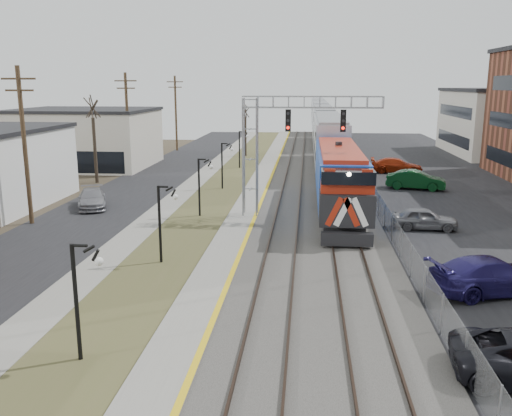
# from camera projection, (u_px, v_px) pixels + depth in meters

# --- Properties ---
(street_west) EXTENTS (7.00, 120.00, 0.04)m
(street_west) POSITION_uv_depth(u_px,v_px,m) (127.00, 194.00, 44.67)
(street_west) COLOR black
(street_west) RESTS_ON ground
(sidewalk) EXTENTS (2.00, 120.00, 0.08)m
(sidewalk) POSITION_uv_depth(u_px,v_px,m) (180.00, 195.00, 44.25)
(sidewalk) COLOR gray
(sidewalk) RESTS_ON ground
(grass_median) EXTENTS (4.00, 120.00, 0.06)m
(grass_median) POSITION_uv_depth(u_px,v_px,m) (217.00, 196.00, 43.97)
(grass_median) COLOR #4B4C28
(grass_median) RESTS_ON ground
(platform) EXTENTS (2.00, 120.00, 0.24)m
(platform) POSITION_uv_depth(u_px,v_px,m) (253.00, 195.00, 43.68)
(platform) COLOR gray
(platform) RESTS_ON ground
(ballast_bed) EXTENTS (8.00, 120.00, 0.20)m
(ballast_bed) POSITION_uv_depth(u_px,v_px,m) (316.00, 197.00, 43.22)
(ballast_bed) COLOR #595651
(ballast_bed) RESTS_ON ground
(parking_lot) EXTENTS (16.00, 120.00, 0.04)m
(parking_lot) POSITION_uv_depth(u_px,v_px,m) (470.00, 201.00, 42.13)
(parking_lot) COLOR black
(parking_lot) RESTS_ON ground
(platform_edge) EXTENTS (0.24, 120.00, 0.01)m
(platform_edge) POSITION_uv_depth(u_px,v_px,m) (264.00, 194.00, 43.57)
(platform_edge) COLOR gold
(platform_edge) RESTS_ON platform
(track_near) EXTENTS (1.58, 120.00, 0.15)m
(track_near) POSITION_uv_depth(u_px,v_px,m) (291.00, 194.00, 43.37)
(track_near) COLOR #2D2119
(track_near) RESTS_ON ballast_bed
(track_far) EXTENTS (1.58, 120.00, 0.15)m
(track_far) POSITION_uv_depth(u_px,v_px,m) (335.00, 195.00, 43.04)
(track_far) COLOR #2D2119
(track_far) RESTS_ON ballast_bed
(train) EXTENTS (3.00, 108.65, 5.33)m
(train) POSITION_uv_depth(u_px,v_px,m) (323.00, 124.00, 82.98)
(train) COLOR #1646B6
(train) RESTS_ON ground
(signal_gantry) EXTENTS (9.00, 1.07, 8.15)m
(signal_gantry) POSITION_uv_depth(u_px,v_px,m) (276.00, 136.00, 35.45)
(signal_gantry) COLOR gray
(signal_gantry) RESTS_ON ground
(lampposts) EXTENTS (0.14, 62.14, 4.00)m
(lampposts) POSITION_uv_depth(u_px,v_px,m) (161.00, 224.00, 27.31)
(lampposts) COLOR black
(lampposts) RESTS_ON ground
(utility_poles) EXTENTS (0.28, 80.28, 10.00)m
(utility_poles) POSITION_uv_depth(u_px,v_px,m) (25.00, 147.00, 34.13)
(utility_poles) COLOR #4C3823
(utility_poles) RESTS_ON ground
(fence) EXTENTS (0.04, 120.00, 1.60)m
(fence) POSITION_uv_depth(u_px,v_px,m) (369.00, 189.00, 42.68)
(fence) COLOR gray
(fence) RESTS_ON ground
(bare_trees) EXTENTS (12.30, 42.30, 5.95)m
(bare_trees) POSITION_uv_depth(u_px,v_px,m) (127.00, 156.00, 47.98)
(bare_trees) COLOR #382D23
(bare_trees) RESTS_ON ground
(car_lot_d) EXTENTS (5.95, 3.87, 1.60)m
(car_lot_d) POSITION_uv_depth(u_px,v_px,m) (491.00, 276.00, 23.26)
(car_lot_d) COLOR #1D1752
(car_lot_d) RESTS_ON ground
(car_lot_e) EXTENTS (4.10, 1.85, 1.37)m
(car_lot_e) POSITION_uv_depth(u_px,v_px,m) (424.00, 219.00, 33.65)
(car_lot_e) COLOR slate
(car_lot_e) RESTS_ON ground
(car_lot_f) EXTENTS (5.20, 2.82, 1.63)m
(car_lot_f) POSITION_uv_depth(u_px,v_px,m) (416.00, 180.00, 46.47)
(car_lot_f) COLOR #0A3615
(car_lot_f) RESTS_ON ground
(car_street_b) EXTENTS (3.48, 5.05, 1.36)m
(car_street_b) POSITION_uv_depth(u_px,v_px,m) (92.00, 199.00, 39.60)
(car_street_b) COLOR gray
(car_street_b) RESTS_ON ground
(car_lot_g) EXTENTS (5.35, 2.56, 1.51)m
(car_lot_g) POSITION_uv_depth(u_px,v_px,m) (396.00, 166.00, 55.18)
(car_lot_g) COLOR #A5280C
(car_lot_g) RESTS_ON ground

